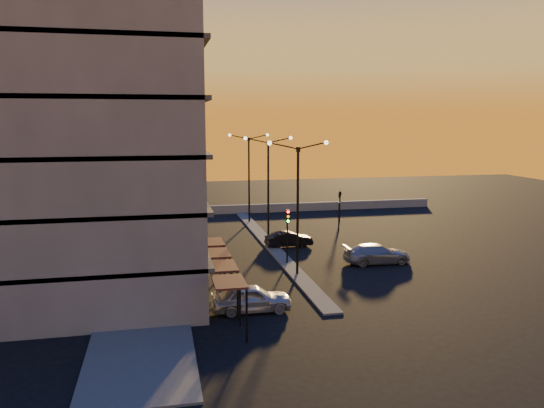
{
  "coord_description": "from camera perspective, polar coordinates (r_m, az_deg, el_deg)",
  "views": [
    {
      "loc": [
        -9.43,
        -35.13,
        10.87
      ],
      "look_at": [
        -0.51,
        6.11,
        4.19
      ],
      "focal_mm": 35.0,
      "sensor_mm": 36.0,
      "label": 1
    }
  ],
  "objects": [
    {
      "name": "ground",
      "position": [
        37.96,
        2.72,
        -7.65
      ],
      "size": [
        120.0,
        120.0,
        0.0
      ],
      "primitive_type": "plane",
      "color": "black",
      "rests_on": "ground"
    },
    {
      "name": "sidewalk_west",
      "position": [
        40.61,
        -13.36,
        -6.69
      ],
      "size": [
        5.0,
        40.0,
        0.12
      ],
      "primitive_type": "cube",
      "color": "#50504D",
      "rests_on": "ground"
    },
    {
      "name": "median",
      "position": [
        47.36,
        -0.4,
        -4.2
      ],
      "size": [
        1.2,
        36.0,
        0.12
      ],
      "primitive_type": "cube",
      "color": "#50504D",
      "rests_on": "ground"
    },
    {
      "name": "parapet",
      "position": [
        63.05,
        -1.6,
        -0.48
      ],
      "size": [
        44.0,
        0.5,
        1.0
      ],
      "primitive_type": "cube",
      "color": "slate",
      "rests_on": "ground"
    },
    {
      "name": "building",
      "position": [
        35.47,
        -19.93,
        10.15
      ],
      "size": [
        14.35,
        17.08,
        25.0
      ],
      "color": "#6A655D",
      "rests_on": "ground"
    },
    {
      "name": "streetlamp_near",
      "position": [
        36.76,
        2.79,
        0.73
      ],
      "size": [
        4.32,
        0.32,
        9.51
      ],
      "color": "black",
      "rests_on": "ground"
    },
    {
      "name": "streetlamp_mid",
      "position": [
        46.41,
        -0.41,
        2.47
      ],
      "size": [
        4.32,
        0.32,
        9.51
      ],
      "color": "black",
      "rests_on": "ground"
    },
    {
      "name": "streetlamp_far",
      "position": [
        56.18,
        -2.5,
        3.6
      ],
      "size": [
        4.32,
        0.32,
        9.51
      ],
      "color": "black",
      "rests_on": "ground"
    },
    {
      "name": "traffic_light_main",
      "position": [
        39.96,
        1.69,
        -2.53
      ],
      "size": [
        0.28,
        0.44,
        4.25
      ],
      "color": "black",
      "rests_on": "ground"
    },
    {
      "name": "signal_east_a",
      "position": [
        52.89,
        7.22,
        -0.81
      ],
      "size": [
        0.13,
        0.16,
        3.6
      ],
      "color": "black",
      "rests_on": "ground"
    },
    {
      "name": "signal_east_b",
      "position": [
        56.94,
        7.33,
        1.08
      ],
      "size": [
        0.42,
        1.99,
        3.6
      ],
      "color": "black",
      "rests_on": "ground"
    },
    {
      "name": "car_hatchback",
      "position": [
        30.87,
        -2.22,
        -10.08
      ],
      "size": [
        4.67,
        2.02,
        1.57
      ],
      "primitive_type": "imported",
      "rotation": [
        0.0,
        0.0,
        1.53
      ],
      "color": "#AEB1B6",
      "rests_on": "ground"
    },
    {
      "name": "car_sedan",
      "position": [
        46.09,
        1.82,
        -3.79
      ],
      "size": [
        4.16,
        1.68,
        1.34
      ],
      "primitive_type": "imported",
      "rotation": [
        0.0,
        0.0,
        1.64
      ],
      "color": "black",
      "rests_on": "ground"
    },
    {
      "name": "car_wagon",
      "position": [
        41.58,
        11.23,
        -5.26
      ],
      "size": [
        5.23,
        2.23,
        1.5
      ],
      "primitive_type": "imported",
      "rotation": [
        0.0,
        0.0,
        1.55
      ],
      "color": "gray",
      "rests_on": "ground"
    }
  ]
}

